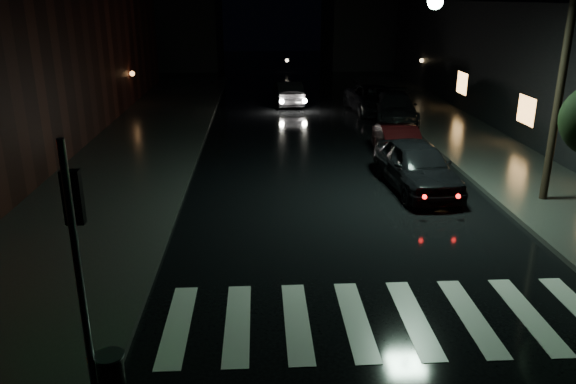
{
  "coord_description": "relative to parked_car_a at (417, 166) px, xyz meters",
  "views": [
    {
      "loc": [
        0.5,
        -9.36,
        6.24
      ],
      "look_at": [
        1.2,
        3.89,
        1.6
      ],
      "focal_mm": 35.0,
      "sensor_mm": 36.0,
      "label": 1
    }
  ],
  "objects": [
    {
      "name": "parked_car_b",
      "position": [
        0.23,
        3.41,
        -0.13
      ],
      "size": [
        1.55,
        4.23,
        1.38
      ],
      "primitive_type": "imported",
      "rotation": [
        0.0,
        0.0,
        -0.02
      ],
      "color": "black",
      "rests_on": "ground"
    },
    {
      "name": "ground",
      "position": [
        -5.8,
        -8.57,
        -0.82
      ],
      "size": [
        120.0,
        120.0,
        0.0
      ],
      "primitive_type": "plane",
      "color": "black",
      "rests_on": "ground"
    },
    {
      "name": "utility_pole",
      "position": [
        3.03,
        -1.57,
        3.77
      ],
      "size": [
        4.92,
        0.44,
        8.0
      ],
      "color": "black",
      "rests_on": "ground"
    },
    {
      "name": "sidewalk_right",
      "position": [
        4.2,
        5.43,
        -0.75
      ],
      "size": [
        4.0,
        44.0,
        0.15
      ],
      "primitive_type": "cube",
      "color": "#282826",
      "rests_on": "ground"
    },
    {
      "name": "building_far_right",
      "position": [
        8.2,
        36.43,
        2.68
      ],
      "size": [
        14.0,
        10.0,
        7.0
      ],
      "primitive_type": "cube",
      "color": "black",
      "rests_on": "ground"
    },
    {
      "name": "sidewalk_left",
      "position": [
        -10.8,
        5.43,
        -0.75
      ],
      "size": [
        6.0,
        44.0,
        0.15
      ],
      "primitive_type": "cube",
      "color": "#282826",
      "rests_on": "ground"
    },
    {
      "name": "crosswalk",
      "position": [
        -2.8,
        -8.07,
        -0.82
      ],
      "size": [
        9.0,
        3.0,
        0.01
      ],
      "primitive_type": "cube",
      "color": "beige",
      "rests_on": "ground"
    },
    {
      "name": "building_far_left",
      "position": [
        -15.8,
        36.43,
        3.18
      ],
      "size": [
        14.0,
        10.0,
        8.0
      ],
      "primitive_type": "cube",
      "color": "black",
      "rests_on": "ground"
    },
    {
      "name": "oncoming_car",
      "position": [
        -3.51,
        16.01,
        -0.11
      ],
      "size": [
        1.78,
        4.42,
        1.43
      ],
      "primitive_type": "imported",
      "rotation": [
        0.0,
        0.0,
        3.21
      ],
      "color": "black",
      "rests_on": "ground"
    },
    {
      "name": "parked_car_c",
      "position": [
        1.8,
        10.8,
        -0.08
      ],
      "size": [
        2.72,
        5.36,
        1.49
      ],
      "primitive_type": "imported",
      "rotation": [
        0.0,
        0.0,
        -0.13
      ],
      "color": "black",
      "rests_on": "ground"
    },
    {
      "name": "parked_car_a",
      "position": [
        0.0,
        0.0,
        0.0
      ],
      "size": [
        2.35,
        4.99,
        1.65
      ],
      "primitive_type": "imported",
      "rotation": [
        0.0,
        0.0,
        0.09
      ],
      "color": "black",
      "rests_on": "ground"
    },
    {
      "name": "signal_pole_corner",
      "position": [
        -7.94,
        -10.03,
        0.72
      ],
      "size": [
        0.68,
        0.61,
        4.2
      ],
      "color": "slate",
      "rests_on": "ground"
    },
    {
      "name": "parked_car_d",
      "position": [
        1.2,
        13.26,
        -0.07
      ],
      "size": [
        2.95,
        5.61,
        1.5
      ],
      "primitive_type": "imported",
      "rotation": [
        0.0,
        0.0,
        0.09
      ],
      "color": "black",
      "rests_on": "ground"
    }
  ]
}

